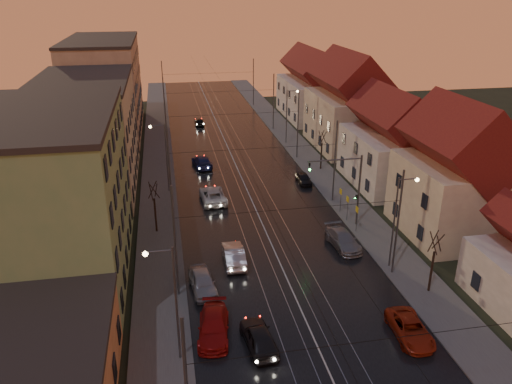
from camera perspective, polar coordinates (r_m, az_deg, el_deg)
ground at (r=33.02m, az=7.85°, el=-18.79°), size 160.00×160.00×0.00m
road at (r=67.52m, az=-2.62°, el=3.74°), size 16.00×120.00×0.04m
sidewalk_left at (r=66.95m, az=-11.14°, el=3.21°), size 4.00×120.00×0.15m
sidewalk_right at (r=69.50m, az=5.59°, el=4.25°), size 4.00×120.00×0.15m
tram_rail_0 at (r=67.26m, az=-4.48°, el=3.65°), size 0.06×120.00×0.03m
tram_rail_1 at (r=67.41m, az=-3.27°, el=3.72°), size 0.06×120.00×0.03m
tram_rail_2 at (r=67.61m, az=-1.97°, el=3.80°), size 0.06×120.00×0.03m
tram_rail_3 at (r=67.82m, az=-0.78°, el=3.88°), size 0.06×120.00×0.03m
apartment_left_1 at (r=41.27m, az=-22.07°, el=-0.83°), size 10.00×18.00×13.00m
apartment_left_2 at (r=60.10m, az=-18.72°, el=6.16°), size 10.00×20.00×12.00m
apartment_left_3 at (r=83.14m, az=-16.82°, el=11.36°), size 10.00×24.00×14.00m
house_right_1 at (r=48.94m, az=21.87°, el=1.43°), size 8.67×10.20×10.80m
house_right_2 at (r=59.90m, az=15.39°, el=5.13°), size 9.18×12.24×9.20m
house_right_3 at (r=72.91m, az=10.48°, el=9.52°), size 9.18×14.28×11.50m
house_right_4 at (r=89.74m, az=6.39°, el=11.65°), size 9.18×16.32×10.00m
catenary_pole_l_1 at (r=36.63m, az=-9.22°, el=-5.80°), size 0.16×0.16×9.00m
catenary_pole_r_1 at (r=40.51m, az=15.89°, el=-3.53°), size 0.16×0.16×9.00m
catenary_pole_l_2 at (r=50.37m, az=-9.83°, el=2.20°), size 0.16×0.16×9.00m
catenary_pole_r_2 at (r=53.26m, az=9.00°, el=3.38°), size 0.16×0.16×9.00m
catenary_pole_l_3 at (r=64.68m, az=-10.18°, el=6.71°), size 0.16×0.16×9.00m
catenary_pole_r_3 at (r=66.95m, az=4.80°, el=7.53°), size 0.16×0.16×9.00m
catenary_pole_l_4 at (r=79.24m, az=-10.40°, el=9.58°), size 0.16×0.16×9.00m
catenary_pole_r_4 at (r=81.11m, az=2.01°, el=10.23°), size 0.16×0.16×9.00m
catenary_pole_l_5 at (r=96.89m, az=-10.58°, el=11.88°), size 0.16×0.16×9.00m
catenary_pole_r_5 at (r=98.42m, az=-0.30°, el=12.41°), size 0.16×0.16×9.00m
street_lamp_0 at (r=30.41m, az=-9.75°, el=-11.40°), size 1.75×0.32×8.00m
street_lamp_1 at (r=41.37m, az=15.98°, el=-2.39°), size 1.75×0.32×8.00m
street_lamp_2 at (r=55.93m, az=-10.53°, el=4.62°), size 1.75×0.32×8.00m
street_lamp_3 at (r=73.55m, az=3.77°, el=9.22°), size 1.75×0.32×8.00m
traffic_light_mast at (r=47.75m, az=10.65°, el=1.12°), size 5.30×0.32×7.20m
bare_tree_0 at (r=47.43m, az=-11.47°, el=-1.87°), size 1.09×1.09×5.11m
bare_tree_1 at (r=39.84m, az=19.53°, el=-7.75°), size 1.09×1.09×5.11m
bare_tree_2 at (r=63.43m, az=7.50°, el=4.66°), size 1.09×1.09×5.11m
driving_car_0 at (r=33.44m, az=0.33°, el=-16.24°), size 2.18×4.56×1.50m
driving_car_1 at (r=42.27m, az=-2.56°, el=-7.17°), size 1.72×4.75×1.56m
driving_car_2 at (r=54.12m, az=-4.96°, el=-0.35°), size 2.81×5.60×1.52m
driving_car_3 at (r=64.81m, az=-6.19°, el=3.47°), size 2.64×5.21×1.45m
driving_car_4 at (r=84.94m, az=-6.49°, el=7.97°), size 1.48×3.67×1.25m
parked_left_2 at (r=34.49m, az=-4.87°, el=-15.04°), size 2.65×5.15×1.43m
parked_left_3 at (r=38.92m, az=-6.13°, el=-10.17°), size 2.21×4.61×1.52m
parked_right_0 at (r=35.77m, az=17.19°, el=-14.72°), size 2.40×4.71×1.27m
parked_right_1 at (r=45.41m, az=9.90°, el=-5.38°), size 2.42×5.08×1.43m
parked_right_2 at (r=59.23m, az=5.46°, el=1.54°), size 1.47×3.61×1.23m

